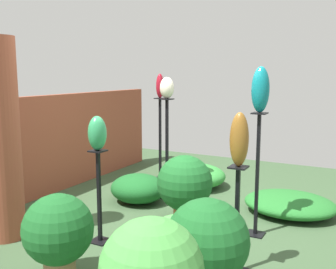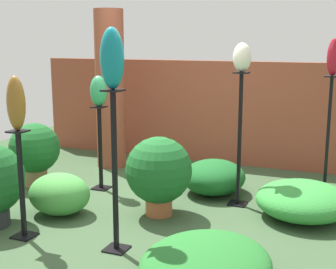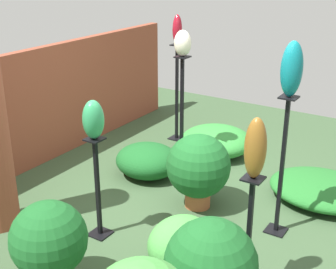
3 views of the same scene
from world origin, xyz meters
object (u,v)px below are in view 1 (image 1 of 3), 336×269
pedestal_teal (257,180)px  potted_plant_near_pillar (207,243)px  potted_plant_front_left (185,184)px  art_vase_bronze (239,139)px  potted_plant_front_right (58,232)px  art_vase_jade (97,133)px  art_vase_teal (260,90)px  brick_pillar (1,140)px  art_vase_ruby (160,86)px  pedestal_ivory (167,153)px  pedestal_bronze (237,225)px  pedestal_ruby (160,142)px  pedestal_jade (99,201)px  art_vase_ivory (167,88)px

pedestal_teal → potted_plant_near_pillar: (-1.42, 0.01, -0.20)m
potted_plant_front_left → art_vase_bronze: bearing=-133.5°
art_vase_bronze → potted_plant_front_right: size_ratio=0.61×
art_vase_jade → art_vase_teal: bearing=-55.4°
brick_pillar → potted_plant_near_pillar: size_ratio=2.69×
art_vase_ruby → potted_plant_front_left: (-1.58, -1.25, -1.16)m
brick_pillar → pedestal_ivory: bearing=-23.5°
art_vase_teal → pedestal_bronze: bearing=-175.1°
pedestal_teal → potted_plant_front_right: 2.24m
art_vase_jade → potted_plant_near_pillar: art_vase_jade is taller
art_vase_teal → potted_plant_front_right: 2.54m
pedestal_teal → art_vase_bronze: bearing=-175.1°
art_vase_bronze → pedestal_ruby: bearing=41.7°
pedestal_jade → art_vase_teal: art_vase_teal is taller
pedestal_teal → pedestal_jade: 1.79m
pedestal_teal → art_vase_ruby: 2.86m
art_vase_bronze → art_vase_ruby: bearing=41.7°
brick_pillar → art_vase_jade: 1.10m
pedestal_bronze → potted_plant_front_right: pedestal_bronze is taller
pedestal_ivory → art_vase_bronze: 2.39m
art_vase_bronze → potted_plant_near_pillar: bearing=168.8°
art_vase_jade → potted_plant_near_pillar: bearing=-105.8°
art_vase_bronze → brick_pillar: bearing=100.6°
pedestal_teal → pedestal_bronze: pedestal_teal is taller
pedestal_ruby → art_vase_teal: 2.88m
pedestal_ivory → art_vase_ruby: art_vase_ruby is taller
pedestal_bronze → art_vase_jade: size_ratio=2.77×
art_vase_ruby → art_vase_jade: bearing=-164.8°
art_vase_bronze → potted_plant_front_right: (-0.90, 1.34, -0.80)m
potted_plant_front_left → art_vase_jade: bearing=151.9°
pedestal_bronze → art_vase_ruby: 3.59m
pedestal_bronze → art_vase_ivory: art_vase_ivory is taller
art_vase_jade → pedestal_bronze: bearing=-87.5°
art_vase_teal → brick_pillar: bearing=119.8°
pedestal_ruby → potted_plant_front_left: 2.03m
pedestal_jade → art_vase_jade: bearing=0.0°
pedestal_bronze → potted_plant_front_left: 1.38m
art_vase_ivory → potted_plant_front_right: (-2.55, -0.29, -1.18)m
pedestal_teal → art_vase_teal: bearing=0.0°
pedestal_jade → potted_plant_front_left: pedestal_jade is taller
pedestal_teal → art_vase_jade: (-1.01, 1.46, 0.56)m
potted_plant_front_left → potted_plant_front_right: (-1.85, 0.34, -0.01)m
art_vase_ivory → potted_plant_near_pillar: art_vase_ivory is taller
art_vase_ivory → art_vase_ruby: art_vase_ruby is taller
art_vase_ruby → brick_pillar: bearing=174.2°
brick_pillar → pedestal_bronze: 2.68m
art_vase_ivory → pedestal_ivory: bearing=-90.0°
pedestal_bronze → pedestal_ruby: 3.39m
brick_pillar → pedestal_ruby: bearing=-5.8°
pedestal_ruby → art_vase_ruby: art_vase_ruby is taller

